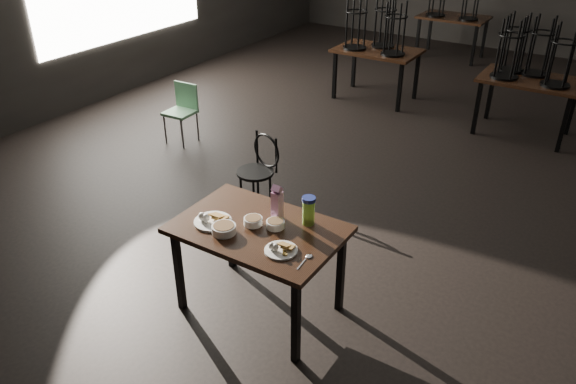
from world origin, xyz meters
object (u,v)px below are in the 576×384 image
Objects in this scene: main_table at (258,236)px; school_chair at (183,107)px; water_bottle at (309,210)px; bentwood_chair at (260,166)px; juice_carton at (277,203)px.

school_chair is at bearing 141.32° from main_table.
water_bottle reaches higher than school_chair.
bentwood_chair is at bearing 124.84° from main_table.
water_bottle is (0.28, 0.24, 0.19)m from main_table.
juice_carton is 1.50m from bentwood_chair.
bentwood_chair is 1.06× the size of school_chair.
bentwood_chair is (-0.94, 1.10, -0.42)m from juice_carton.
bentwood_chair reaches higher than main_table.
school_chair is at bearing 167.21° from bentwood_chair.
bentwood_chair is (-0.89, 1.27, -0.21)m from main_table.
school_chair is at bearing 147.22° from water_bottle.
main_table is 1.57m from bentwood_chair.
bentwood_chair is at bearing 130.44° from juice_carton.
juice_carton is at bearing 74.33° from main_table.
main_table is at bearing -139.80° from water_bottle.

